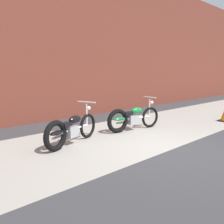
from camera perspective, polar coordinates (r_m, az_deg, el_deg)
name	(u,v)px	position (r m, az deg, el deg)	size (l,w,h in m)	color
ground_plane	(169,151)	(5.78, 13.57, -8.98)	(80.00, 80.00, 0.00)	#38383A
sidewalk_slab	(117,136)	(6.86, 1.32, -5.73)	(36.00, 3.50, 0.01)	#9E998E
brick_building_wall	(54,36)	(9.50, -13.85, 17.35)	(36.00, 0.50, 6.28)	brown
motorcycle_black	(69,130)	(5.99, -10.27, -4.25)	(1.93, 0.86, 1.03)	black
motorcycle_green	(131,118)	(7.40, 4.50, -1.47)	(2.00, 0.66, 1.03)	black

